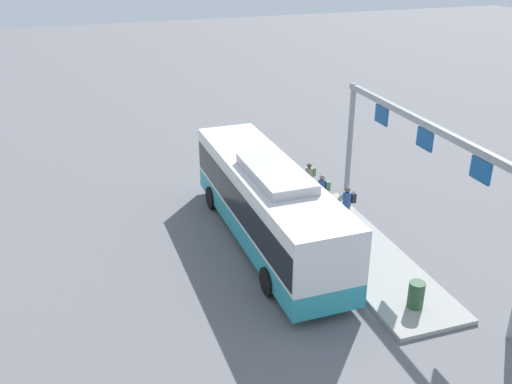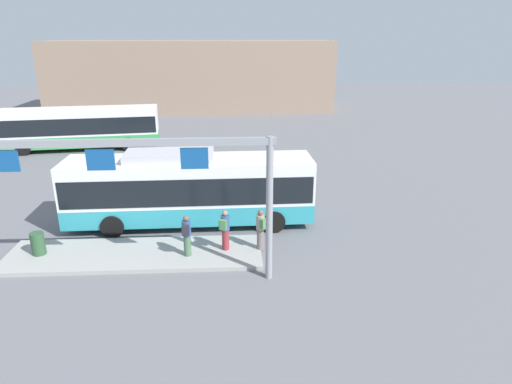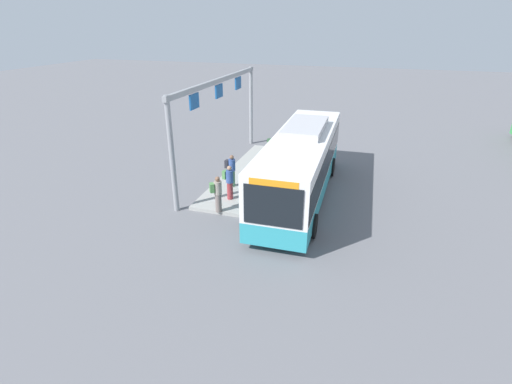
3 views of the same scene
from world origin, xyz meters
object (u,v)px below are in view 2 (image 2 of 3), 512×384
Objects in this scene: bus_background_left at (81,126)px; person_waiting_near at (225,229)px; trash_bin at (38,244)px; bus_main at (190,187)px; person_waiting_mid at (187,235)px; person_boarding at (261,229)px.

bus_background_left is 6.95× the size of person_waiting_near.
bus_background_left is at bearing 101.81° from trash_bin.
bus_main is at bearing 46.78° from person_waiting_near.
bus_background_left reaches higher than person_waiting_mid.
trash_bin is at bearing 87.04° from person_waiting_mid.
person_boarding is (12.43, -17.80, -0.73)m from bus_background_left.
person_boarding is 8.73m from trash_bin.
person_waiting_near is 1.53m from person_waiting_mid.
bus_main reaches higher than person_waiting_mid.
bus_background_left is 18.19m from trash_bin.
person_boarding and person_waiting_near have the same top height.
bus_background_left reaches higher than person_boarding.
person_boarding reaches higher than trash_bin.
person_waiting_mid is at bearing -88.78° from bus_main.
person_waiting_near is at bearing 114.54° from bus_background_left.
bus_main is at bearing 3.96° from person_waiting_mid.
bus_background_left is at bearing 29.30° from person_waiting_mid.
person_waiting_mid is (-1.46, -0.44, 0.00)m from person_waiting_near.
bus_main is at bearing 115.34° from bus_background_left.
bus_background_left is 20.94m from person_waiting_near.
bus_background_left is at bearing 1.77° from person_boarding.
bus_background_left is 6.95× the size of person_boarding.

